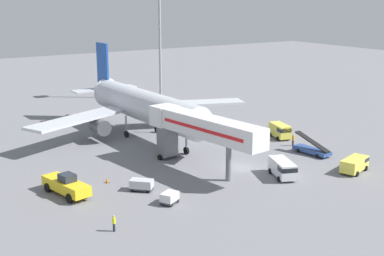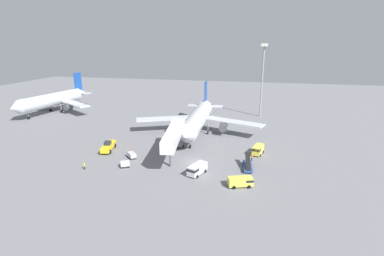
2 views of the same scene
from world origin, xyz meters
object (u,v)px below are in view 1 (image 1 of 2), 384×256
object	(u,v)px
service_van_rear_right	(283,168)
apron_light_mast	(160,15)
service_van_near_right	(355,164)
ground_crew_worker_midground	(293,140)
belt_loader_truck	(312,149)
safety_cone_bravo	(107,180)
baggage_cart_near_left	(142,185)
jet_bridge	(198,128)
airplane_at_gate	(143,106)
service_van_mid_center	(280,130)
baggage_cart_mid_right	(169,197)
safety_cone_alpha	(238,145)
pushback_tug	(66,185)
ground_crew_worker_foreground	(114,223)

from	to	relation	value
service_van_rear_right	apron_light_mast	world-z (taller)	apron_light_mast
service_van_near_right	ground_crew_worker_midground	bearing A→B (deg)	82.64
ground_crew_worker_midground	belt_loader_truck	bearing A→B (deg)	-99.38
safety_cone_bravo	baggage_cart_near_left	bearing A→B (deg)	-63.76
jet_bridge	belt_loader_truck	bearing A→B (deg)	-10.11
ground_crew_worker_midground	safety_cone_bravo	xyz separation A→B (m)	(-31.43, 0.11, -0.65)
belt_loader_truck	ground_crew_worker_midground	distance (m)	4.93
airplane_at_gate	baggage_cart_near_left	bearing A→B (deg)	-118.15
service_van_mid_center	belt_loader_truck	bearing A→B (deg)	-103.11
baggage_cart_mid_right	safety_cone_alpha	size ratio (longest dim) A/B	4.83
safety_cone_alpha	service_van_near_right	bearing A→B (deg)	-71.90
baggage_cart_mid_right	pushback_tug	bearing A→B (deg)	134.79
ground_crew_worker_foreground	service_van_mid_center	bearing A→B (deg)	25.18
service_van_mid_center	baggage_cart_mid_right	bearing A→B (deg)	-153.79
apron_light_mast	service_van_mid_center	bearing A→B (deg)	-90.77
pushback_tug	service_van_mid_center	xyz separation A→B (m)	(38.56, 5.70, 0.09)
pushback_tug	ground_crew_worker_midground	distance (m)	37.19
ground_crew_worker_foreground	service_van_rear_right	bearing A→B (deg)	6.98
service_van_mid_center	safety_cone_alpha	xyz separation A→B (m)	(-8.99, -0.41, -1.07)
service_van_rear_right	service_van_mid_center	size ratio (longest dim) A/B	1.15
safety_cone_bravo	apron_light_mast	distance (m)	59.24
apron_light_mast	belt_loader_truck	bearing A→B (deg)	-93.11
service_van_mid_center	apron_light_mast	size ratio (longest dim) A/B	0.18
service_van_mid_center	pushback_tug	bearing A→B (deg)	-171.59
airplane_at_gate	baggage_cart_near_left	world-z (taller)	airplane_at_gate
service_van_rear_right	safety_cone_alpha	distance (m)	14.92
service_van_rear_right	service_van_near_right	size ratio (longest dim) A/B	1.07
safety_cone_bravo	belt_loader_truck	bearing A→B (deg)	-9.23
pushback_tug	service_van_mid_center	size ratio (longest dim) A/B	1.57
service_van_rear_right	apron_light_mast	distance (m)	59.93
safety_cone_bravo	baggage_cart_mid_right	bearing A→B (deg)	-73.05
airplane_at_gate	ground_crew_worker_midground	bearing A→B (deg)	-47.22
service_van_near_right	service_van_mid_center	size ratio (longest dim) A/B	1.07
pushback_tug	service_van_near_right	size ratio (longest dim) A/B	1.46
baggage_cart_mid_right	safety_cone_bravo	xyz separation A→B (m)	(-3.11, 10.21, -0.41)
belt_loader_truck	apron_light_mast	xyz separation A→B (m)	(2.74, 50.38, 17.87)
baggage_cart_mid_right	airplane_at_gate	bearing A→B (deg)	67.86
airplane_at_gate	pushback_tug	size ratio (longest dim) A/B	5.25
service_van_mid_center	baggage_cart_mid_right	world-z (taller)	service_van_mid_center
service_van_rear_right	apron_light_mast	bearing A→B (deg)	76.50
baggage_cart_near_left	ground_crew_worker_foreground	bearing A→B (deg)	-131.21
service_van_near_right	jet_bridge	bearing A→B (deg)	144.78
jet_bridge	safety_cone_alpha	size ratio (longest dim) A/B	39.70
belt_loader_truck	baggage_cart_mid_right	distance (m)	28.01
belt_loader_truck	service_van_near_right	xyz separation A→B (m)	(-0.97, -8.87, 0.34)
airplane_at_gate	baggage_cart_mid_right	world-z (taller)	airplane_at_gate
service_van_rear_right	ground_crew_worker_midground	world-z (taller)	service_van_rear_right
belt_loader_truck	ground_crew_worker_foreground	world-z (taller)	belt_loader_truck
service_van_near_right	baggage_cart_near_left	distance (m)	28.75
service_van_mid_center	ground_crew_worker_midground	world-z (taller)	service_van_mid_center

